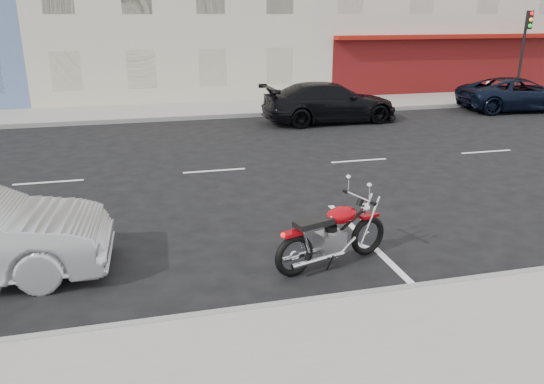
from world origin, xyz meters
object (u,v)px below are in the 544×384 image
(fire_hydrant, at_px, (488,88))
(car_far, at_px, (330,102))
(traffic_light, at_px, (525,43))
(motorcycle, at_px, (369,227))
(suv_far, at_px, (518,94))

(fire_hydrant, height_order, car_far, car_far)
(traffic_light, xyz_separation_m, motorcycle, (-13.71, -13.89, -2.07))
(traffic_light, xyz_separation_m, suv_far, (-2.00, -2.56, -1.89))
(traffic_light, height_order, motorcycle, traffic_light)
(traffic_light, height_order, car_far, traffic_light)
(suv_far, xyz_separation_m, car_far, (-8.40, -0.42, 0.06))
(fire_hydrant, height_order, motorcycle, motorcycle)
(suv_far, bearing_deg, car_far, 98.81)
(motorcycle, bearing_deg, fire_hydrant, 31.86)
(suv_far, bearing_deg, traffic_light, -32.04)
(suv_far, bearing_deg, motorcycle, 140.02)
(motorcycle, bearing_deg, car_far, 55.99)
(fire_hydrant, xyz_separation_m, motorcycle, (-12.21, -14.06, -0.04))
(traffic_light, bearing_deg, motorcycle, -134.61)
(traffic_light, xyz_separation_m, fire_hydrant, (-1.50, 0.17, -2.03))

